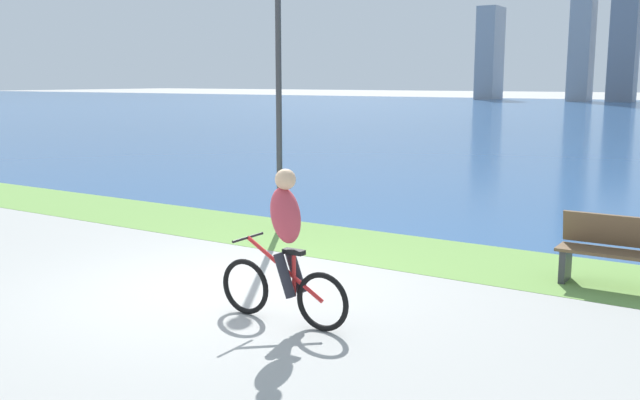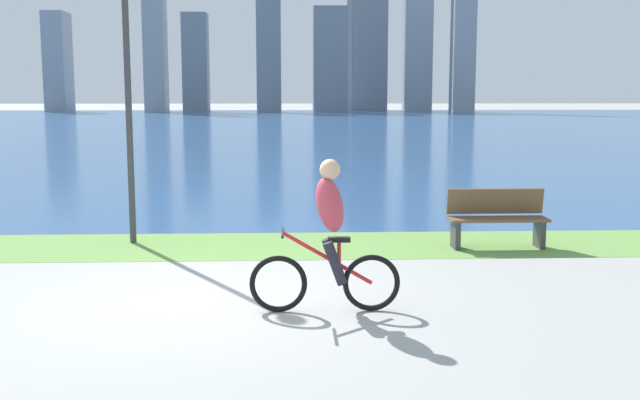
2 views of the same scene
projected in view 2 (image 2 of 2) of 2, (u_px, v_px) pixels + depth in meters
ground_plane at (201, 300)px, 8.66m from camera, size 300.00×300.00×0.00m
grass_strip_bayside at (224, 246)px, 11.71m from camera, size 120.00×2.11×0.01m
bay_water_surface at (274, 124)px, 56.38m from camera, size 300.00×88.21×0.00m
cyclist_lead at (328, 236)px, 8.11m from camera, size 1.64×0.52×1.67m
bench_near_path at (497, 218)px, 11.57m from camera, size 1.50×0.47×0.90m
lamppost_tall at (127, 63)px, 11.58m from camera, size 0.28×0.28×4.37m
city_skyline_far_shore at (298, 42)px, 91.57m from camera, size 50.91×10.87×25.28m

